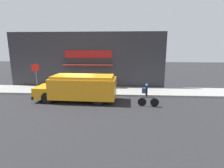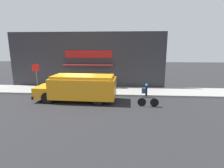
{
  "view_description": "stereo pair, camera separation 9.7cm",
  "coord_description": "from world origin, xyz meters",
  "px_view_note": "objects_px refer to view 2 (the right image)",
  "views": [
    {
      "loc": [
        3.8,
        -14.28,
        4.1
      ],
      "look_at": [
        2.87,
        -0.2,
        1.1
      ],
      "focal_mm": 28.0,
      "sensor_mm": 36.0,
      "label": 1
    },
    {
      "loc": [
        3.89,
        -14.28,
        4.1
      ],
      "look_at": [
        2.87,
        -0.2,
        1.1
      ],
      "focal_mm": 28.0,
      "sensor_mm": 36.0,
      "label": 2
    }
  ],
  "objects_px": {
    "school_bus": "(79,87)",
    "trash_bin": "(84,83)",
    "stop_sign_post": "(36,73)",
    "cyclist": "(147,95)"
  },
  "relations": [
    {
      "from": "stop_sign_post",
      "to": "trash_bin",
      "type": "distance_m",
      "value": 4.4
    },
    {
      "from": "stop_sign_post",
      "to": "trash_bin",
      "type": "xyz_separation_m",
      "value": [
        3.83,
        1.81,
        -1.21
      ]
    },
    {
      "from": "stop_sign_post",
      "to": "trash_bin",
      "type": "bearing_deg",
      "value": 25.32
    },
    {
      "from": "stop_sign_post",
      "to": "trash_bin",
      "type": "height_order",
      "value": "stop_sign_post"
    },
    {
      "from": "school_bus",
      "to": "stop_sign_post",
      "type": "distance_m",
      "value": 4.88
    },
    {
      "from": "school_bus",
      "to": "cyclist",
      "type": "xyz_separation_m",
      "value": [
        5.01,
        -0.94,
        -0.27
      ]
    },
    {
      "from": "school_bus",
      "to": "cyclist",
      "type": "bearing_deg",
      "value": -8.81
    },
    {
      "from": "school_bus",
      "to": "trash_bin",
      "type": "height_order",
      "value": "school_bus"
    },
    {
      "from": "cyclist",
      "to": "trash_bin",
      "type": "bearing_deg",
      "value": 141.26
    },
    {
      "from": "cyclist",
      "to": "school_bus",
      "type": "bearing_deg",
      "value": 171.31
    }
  ]
}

